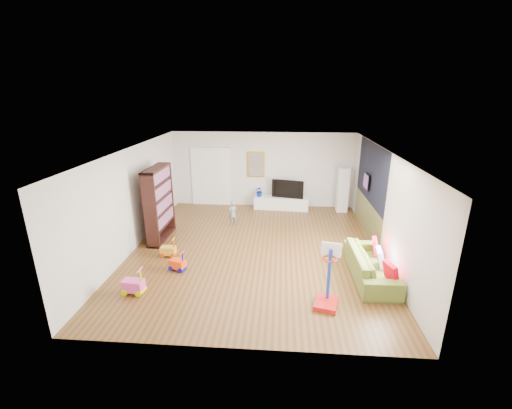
# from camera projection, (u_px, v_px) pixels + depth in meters

# --- Properties ---
(floor) EXTENTS (6.50, 7.50, 0.00)m
(floor) POSITION_uv_depth(u_px,v_px,m) (255.00, 249.00, 9.26)
(floor) COLOR brown
(floor) RESTS_ON ground
(ceiling) EXTENTS (6.50, 7.50, 0.00)m
(ceiling) POSITION_uv_depth(u_px,v_px,m) (255.00, 150.00, 8.40)
(ceiling) COLOR white
(ceiling) RESTS_ON ground
(wall_back) EXTENTS (6.50, 0.00, 2.70)m
(wall_back) POSITION_uv_depth(u_px,v_px,m) (263.00, 170.00, 12.37)
(wall_back) COLOR silver
(wall_back) RESTS_ON ground
(wall_front) EXTENTS (6.50, 0.00, 2.70)m
(wall_front) POSITION_uv_depth(u_px,v_px,m) (236.00, 278.00, 5.28)
(wall_front) COLOR silver
(wall_front) RESTS_ON ground
(wall_left) EXTENTS (0.00, 7.50, 2.70)m
(wall_left) POSITION_uv_depth(u_px,v_px,m) (133.00, 199.00, 9.06)
(wall_left) COLOR silver
(wall_left) RESTS_ON ground
(wall_right) EXTENTS (0.00, 7.50, 2.70)m
(wall_right) POSITION_uv_depth(u_px,v_px,m) (383.00, 205.00, 8.60)
(wall_right) COLOR silver
(wall_right) RESTS_ON ground
(navy_accent) EXTENTS (0.01, 3.20, 1.70)m
(navy_accent) POSITION_uv_depth(u_px,v_px,m) (371.00, 173.00, 9.76)
(navy_accent) COLOR black
(navy_accent) RESTS_ON wall_right
(olive_wainscot) EXTENTS (0.01, 3.20, 1.00)m
(olive_wainscot) POSITION_uv_depth(u_px,v_px,m) (367.00, 217.00, 10.19)
(olive_wainscot) COLOR brown
(olive_wainscot) RESTS_ON wall_right
(doorway) EXTENTS (1.45, 0.06, 2.10)m
(doorway) POSITION_uv_depth(u_px,v_px,m) (211.00, 177.00, 12.56)
(doorway) COLOR white
(doorway) RESTS_ON ground
(painting_back) EXTENTS (0.62, 0.06, 0.92)m
(painting_back) POSITION_uv_depth(u_px,v_px,m) (256.00, 165.00, 12.29)
(painting_back) COLOR gold
(painting_back) RESTS_ON wall_back
(artwork_right) EXTENTS (0.04, 0.56, 0.46)m
(artwork_right) POSITION_uv_depth(u_px,v_px,m) (366.00, 181.00, 10.05)
(artwork_right) COLOR #7F3F8C
(artwork_right) RESTS_ON wall_right
(media_console) EXTENTS (1.97, 0.62, 0.45)m
(media_console) POSITION_uv_depth(u_px,v_px,m) (281.00, 203.00, 12.34)
(media_console) COLOR silver
(media_console) RESTS_ON ground
(tall_cabinet) EXTENTS (0.37, 0.37, 1.59)m
(tall_cabinet) POSITION_uv_depth(u_px,v_px,m) (343.00, 190.00, 11.92)
(tall_cabinet) COLOR white
(tall_cabinet) RESTS_ON ground
(bookshelf) EXTENTS (0.38, 1.44, 2.10)m
(bookshelf) POSITION_uv_depth(u_px,v_px,m) (159.00, 204.00, 9.63)
(bookshelf) COLOR black
(bookshelf) RESTS_ON ground
(sofa) EXTENTS (0.89, 2.16, 0.62)m
(sofa) POSITION_uv_depth(u_px,v_px,m) (371.00, 265.00, 7.81)
(sofa) COLOR #5E6D28
(sofa) RESTS_ON ground
(basketball_hoop) EXTENTS (0.57, 0.64, 1.30)m
(basketball_hoop) POSITION_uv_depth(u_px,v_px,m) (328.00, 277.00, 6.65)
(basketball_hoop) COLOR red
(basketball_hoop) RESTS_ON ground
(ride_on_yellow) EXTENTS (0.38, 0.24, 0.50)m
(ride_on_yellow) POSITION_uv_depth(u_px,v_px,m) (168.00, 247.00, 8.80)
(ride_on_yellow) COLOR gold
(ride_on_yellow) RESTS_ON ground
(ride_on_orange) EXTENTS (0.42, 0.33, 0.50)m
(ride_on_orange) POSITION_uv_depth(u_px,v_px,m) (177.00, 261.00, 8.13)
(ride_on_orange) COLOR #F2430B
(ride_on_orange) RESTS_ON ground
(ride_on_pink) EXTENTS (0.46, 0.31, 0.58)m
(ride_on_pink) POSITION_uv_depth(u_px,v_px,m) (133.00, 281.00, 7.18)
(ride_on_pink) COLOR #E847A5
(ride_on_pink) RESTS_ON ground
(child) EXTENTS (0.35, 0.30, 0.80)m
(child) POSITION_uv_depth(u_px,v_px,m) (233.00, 213.00, 10.80)
(child) COLOR slate
(child) RESTS_ON ground
(tv) EXTENTS (1.14, 0.40, 0.65)m
(tv) POSITION_uv_depth(u_px,v_px,m) (288.00, 188.00, 12.15)
(tv) COLOR black
(tv) RESTS_ON media_console
(vase_plant) EXTENTS (0.35, 0.30, 0.39)m
(vase_plant) POSITION_uv_depth(u_px,v_px,m) (260.00, 191.00, 12.29)
(vase_plant) COLOR navy
(vase_plant) RESTS_ON media_console
(pillow_left) EXTENTS (0.22, 0.42, 0.41)m
(pillow_left) POSITION_uv_depth(u_px,v_px,m) (391.00, 272.00, 7.13)
(pillow_left) COLOR red
(pillow_left) RESTS_ON sofa
(pillow_center) EXTENTS (0.16, 0.43, 0.42)m
(pillow_center) POSITION_uv_depth(u_px,v_px,m) (380.00, 258.00, 7.74)
(pillow_center) COLOR white
(pillow_center) RESTS_ON sofa
(pillow_right) EXTENTS (0.18, 0.39, 0.38)m
(pillow_right) POSITION_uv_depth(u_px,v_px,m) (375.00, 246.00, 8.33)
(pillow_right) COLOR red
(pillow_right) RESTS_ON sofa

